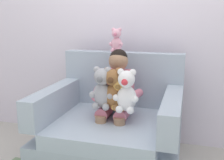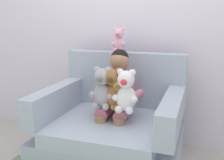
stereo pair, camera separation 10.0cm
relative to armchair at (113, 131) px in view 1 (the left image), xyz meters
The scene contains 8 objects.
back_wall 1.18m from the armchair, 90.00° to the left, with size 6.00×0.10×2.60m, color silver.
armchair is the anchor object (origin of this frame).
seated_child 0.35m from the armchair, 64.26° to the left, with size 0.45×0.39×0.82m.
plush_honey 0.39m from the armchair, 48.23° to the right, with size 0.16×0.13×0.27m.
plush_white 0.45m from the armchair, 41.07° to the right, with size 0.21×0.17×0.35m.
plush_grey 0.43m from the armchair, 118.69° to the right, with size 0.21×0.17×0.35m.
plush_brown 0.42m from the armchair, 73.28° to the right, with size 0.21×0.17×0.35m.
plush_pink_on_backrest 0.86m from the armchair, 100.31° to the left, with size 0.14×0.11×0.23m.
Camera 1 is at (0.61, -2.09, 1.28)m, focal length 43.05 mm.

